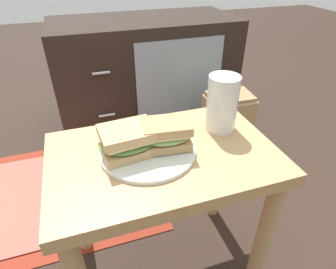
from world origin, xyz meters
The scene contains 9 objects.
ground_plane centered at (0.00, 0.00, 0.00)m, with size 8.00×8.00×0.00m, color #2D2119.
side_table centered at (0.00, 0.00, 0.37)m, with size 0.56×0.36×0.46m.
tv_cabinet centered at (0.20, 0.95, 0.29)m, with size 0.96×0.46×0.58m.
area_rug centered at (-0.43, 0.45, 0.00)m, with size 1.01×0.67×0.01m.
plate centered at (-0.04, 0.01, 0.47)m, with size 0.24×0.24×0.01m, color silver.
sandwich_front centered at (-0.08, 0.02, 0.50)m, with size 0.15×0.12×0.07m.
sandwich_back centered at (0.01, 0.01, 0.51)m, with size 0.13×0.10×0.07m.
beer_glass centered at (0.18, 0.06, 0.53)m, with size 0.08×0.08×0.15m.
paper_bag centered at (0.47, 0.48, 0.16)m, with size 0.22×0.16×0.33m.
Camera 1 is at (-0.16, -0.53, 0.88)m, focal length 30.09 mm.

